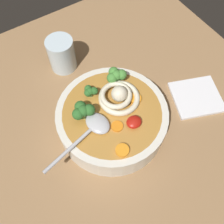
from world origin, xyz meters
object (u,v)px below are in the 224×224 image
soup_spoon (93,127)px  drinking_glass (62,54)px  soup_bowl (112,119)px  noodle_pile (118,96)px  folded_napkin (196,97)px

soup_spoon → drinking_glass: size_ratio=1.86×
soup_bowl → noodle_pile: bearing=-145.8°
noodle_pile → drinking_glass: size_ratio=1.12×
soup_bowl → folded_napkin: (-23.19, 5.09, -3.20)cm
noodle_pile → soup_spoon: 9.44cm
soup_bowl → soup_spoon: soup_spoon is taller
drinking_glass → soup_spoon: bearing=79.4°
noodle_pile → folded_napkin: noodle_pile is taller
soup_bowl → drinking_glass: 23.52cm
noodle_pile → soup_spoon: noodle_pile is taller
soup_bowl → drinking_glass: (1.08, -23.47, 1.10)cm
soup_spoon → soup_bowl: bearing=-180.0°
folded_napkin → drinking_glass: bearing=-49.6°
noodle_pile → soup_spoon: size_ratio=0.60×
soup_spoon → drinking_glass: (-4.64, -24.87, -3.07)cm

